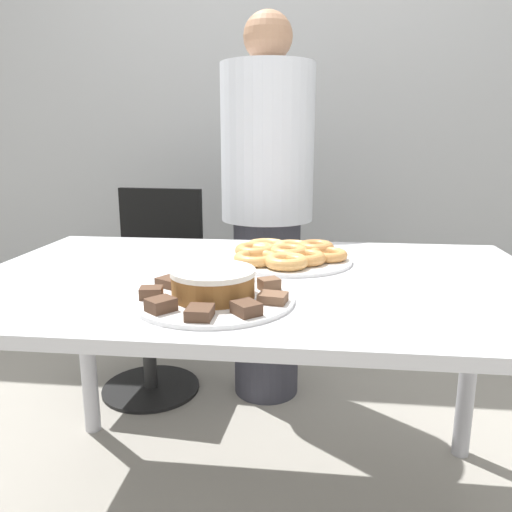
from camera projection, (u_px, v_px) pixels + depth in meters
The scene contains 25 objects.
wall_back at pixel (289, 106), 2.73m from camera, with size 8.00×0.05×2.60m.
table at pixel (258, 308), 1.35m from camera, with size 1.52×0.94×0.77m.
person_standing at pixel (267, 208), 2.10m from camera, with size 0.38×0.38×1.61m.
office_chair_left at pixel (152, 296), 2.25m from camera, with size 0.47×0.47×0.90m.
plate_cake at pixel (213, 299), 1.12m from camera, with size 0.36×0.36×0.01m.
plate_donuts at pixel (288, 260), 1.48m from camera, with size 0.38×0.38×0.01m.
frosted_cake at pixel (213, 283), 1.11m from camera, with size 0.19×0.19×0.06m.
lamington_0 at pixel (242, 277), 1.23m from camera, with size 0.06×0.06×0.02m.
lamington_1 at pixel (205, 276), 1.24m from camera, with size 0.06×0.06×0.02m.
lamington_2 at pixel (170, 282), 1.19m from camera, with size 0.07×0.07×0.02m.
lamington_3 at pixel (151, 293), 1.10m from camera, with size 0.05×0.05×0.02m.
lamington_4 at pixel (161, 305), 1.02m from camera, with size 0.07×0.07×0.03m.
lamington_5 at pixel (200, 313), 0.98m from camera, with size 0.05×0.06×0.02m.
lamington_6 at pixel (246, 308), 1.00m from camera, with size 0.07×0.07×0.03m.
lamington_7 at pixel (273, 298), 1.08m from camera, with size 0.07×0.06×0.02m.
lamington_8 at pixel (269, 284), 1.17m from camera, with size 0.06×0.06×0.03m.
donut_0 at pixel (288, 252), 1.47m from camera, with size 0.12×0.12×0.04m.
donut_1 at pixel (286, 261), 1.37m from camera, with size 0.12×0.12×0.03m.
donut_2 at pixel (305, 258), 1.41m from camera, with size 0.12×0.12×0.03m.
donut_3 at pixel (327, 255), 1.46m from camera, with size 0.12×0.12×0.03m.
donut_4 at pixel (316, 247), 1.54m from camera, with size 0.11×0.11×0.04m.
donut_5 at pixel (292, 247), 1.57m from camera, with size 0.11×0.11×0.03m.
donut_6 at pixel (267, 246), 1.57m from camera, with size 0.13×0.13×0.03m.
donut_7 at pixel (256, 250), 1.50m from camera, with size 0.13×0.13×0.04m.
donut_8 at pixel (256, 258), 1.41m from camera, with size 0.13×0.13×0.03m.
Camera 1 is at (0.14, -1.28, 1.12)m, focal length 35.00 mm.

